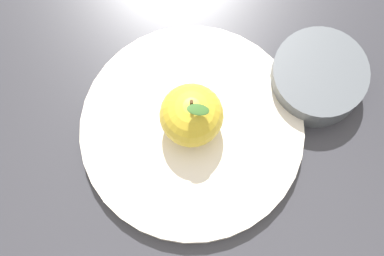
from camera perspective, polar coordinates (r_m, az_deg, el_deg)
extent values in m
plane|color=#2D2D33|center=(0.64, -1.56, -3.77)|extent=(2.40, 2.40, 0.00)
cylinder|color=silver|center=(0.64, 0.00, -0.26)|extent=(0.25, 0.25, 0.02)
torus|color=silver|center=(0.64, 0.00, -0.13)|extent=(0.25, 0.25, 0.01)
sphere|color=gold|center=(0.60, -0.05, 1.27)|extent=(0.07, 0.07, 0.07)
cylinder|color=#4C3319|center=(0.57, -0.06, 2.43)|extent=(0.00, 0.00, 0.02)
ellipsoid|color=#386628|center=(0.56, 0.61, 1.84)|extent=(0.02, 0.03, 0.01)
cylinder|color=#4C5156|center=(0.67, 12.45, 4.96)|extent=(0.11, 0.11, 0.04)
torus|color=#4C5156|center=(0.65, 12.76, 5.47)|extent=(0.11, 0.11, 0.01)
cylinder|color=#3D4145|center=(0.65, 12.72, 5.40)|extent=(0.09, 0.09, 0.01)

